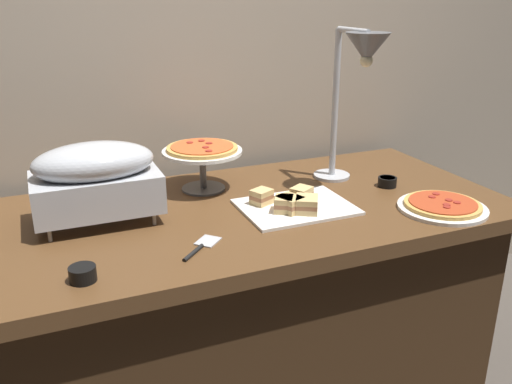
{
  "coord_description": "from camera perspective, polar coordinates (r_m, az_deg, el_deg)",
  "views": [
    {
      "loc": [
        -0.56,
        -1.56,
        1.44
      ],
      "look_at": [
        0.1,
        0.0,
        0.81
      ],
      "focal_mm": 38.04,
      "sensor_mm": 36.0,
      "label": 1
    }
  ],
  "objects": [
    {
      "name": "pizza_plate_front",
      "position": [
        1.89,
        19.01,
        -1.42
      ],
      "size": [
        0.29,
        0.29,
        0.03
      ],
      "color": "white",
      "rests_on": "buffet_table"
    },
    {
      "name": "chafing_dish",
      "position": [
        1.72,
        -16.53,
        1.42
      ],
      "size": [
        0.38,
        0.23,
        0.26
      ],
      "color": "#B7BABF",
      "rests_on": "buffet_table"
    },
    {
      "name": "sauce_cup_near",
      "position": [
        1.43,
        -17.77,
        -8.15
      ],
      "size": [
        0.07,
        0.07,
        0.04
      ],
      "color": "black",
      "rests_on": "buffet_table"
    },
    {
      "name": "back_wall",
      "position": [
        2.15,
        -7.76,
        13.8
      ],
      "size": [
        4.4,
        0.04,
        2.4
      ],
      "primitive_type": "cube",
      "color": "tan",
      "rests_on": "ground_plane"
    },
    {
      "name": "pizza_plate_center",
      "position": [
        1.95,
        -5.66,
        4.0
      ],
      "size": [
        0.29,
        0.29,
        0.17
      ],
      "color": "#595B60",
      "rests_on": "buffet_table"
    },
    {
      "name": "serving_spatula",
      "position": [
        1.54,
        -5.8,
        -5.74
      ],
      "size": [
        0.15,
        0.14,
        0.01
      ],
      "color": "#B7BABF",
      "rests_on": "buffet_table"
    },
    {
      "name": "heat_lamp",
      "position": [
        1.91,
        10.86,
        12.86
      ],
      "size": [
        0.15,
        0.33,
        0.56
      ],
      "color": "#B7BABF",
      "rests_on": "buffet_table"
    },
    {
      "name": "sandwich_platter",
      "position": [
        1.79,
        3.92,
        -1.26
      ],
      "size": [
        0.36,
        0.28,
        0.06
      ],
      "color": "white",
      "rests_on": "buffet_table"
    },
    {
      "name": "sauce_cup_far",
      "position": [
        2.06,
        13.64,
        1.08
      ],
      "size": [
        0.07,
        0.07,
        0.04
      ],
      "color": "black",
      "rests_on": "buffet_table"
    },
    {
      "name": "buffet_table",
      "position": [
        1.97,
        -2.64,
        -12.06
      ],
      "size": [
        1.9,
        0.84,
        0.76
      ],
      "color": "brown",
      "rests_on": "ground_plane"
    }
  ]
}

